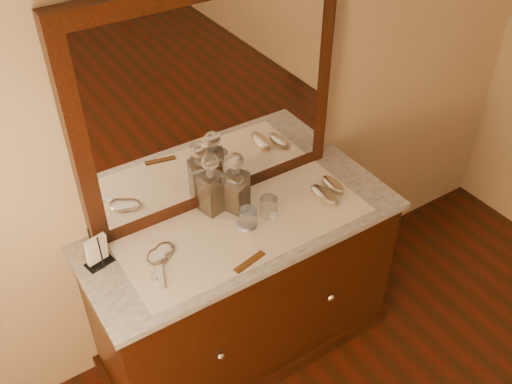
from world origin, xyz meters
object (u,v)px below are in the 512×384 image
napkin_rack (97,252)px  hand_mirror_outer (158,261)px  mirror_frame (211,101)px  hand_mirror_inner (163,254)px  dresser_cabinet (245,291)px  brush_near (324,196)px  decanter_right (236,188)px  pin_dish (246,224)px  decanter_left (212,189)px  comb (250,262)px  brush_far (333,185)px

napkin_rack → hand_mirror_outer: size_ratio=0.72×
mirror_frame → hand_mirror_inner: 0.66m
dresser_cabinet → brush_near: bearing=-8.7°
decanter_right → hand_mirror_inner: decanter_right is taller
mirror_frame → decanter_right: (0.03, -0.14, -0.38)m
pin_dish → decanter_left: size_ratio=0.26×
mirror_frame → decanter_right: 0.41m
comb → pin_dish: bearing=50.2°
brush_near → hand_mirror_outer: size_ratio=0.74×
hand_mirror_outer → hand_mirror_inner: (0.03, 0.02, -0.00)m
pin_dish → hand_mirror_inner: size_ratio=0.40×
comb → decanter_right: decanter_right is taller
dresser_cabinet → brush_far: brush_far is taller
decanter_right → brush_near: size_ratio=1.76×
pin_dish → napkin_rack: napkin_rack is taller
comb → napkin_rack: (-0.51, 0.33, 0.06)m
brush_near → brush_far: bearing=25.7°
pin_dish → brush_near: size_ratio=0.47×
decanter_right → brush_near: 0.41m
brush_far → hand_mirror_inner: 0.87m
decanter_left → napkin_rack: bearing=-176.3°
hand_mirror_outer → decanter_left: bearing=25.2°
dresser_cabinet → brush_near: 0.62m
mirror_frame → hand_mirror_outer: 0.69m
decanter_left → decanter_right: size_ratio=1.02×
pin_dish → brush_far: brush_far is taller
dresser_cabinet → hand_mirror_inner: bearing=178.0°
napkin_rack → brush_near: bearing=-10.0°
decanter_right → napkin_rack: bearing=178.9°
mirror_frame → hand_mirror_inner: bearing=-148.8°
hand_mirror_outer → comb: bearing=-33.2°
dresser_cabinet → hand_mirror_inner: (-0.38, 0.01, 0.45)m
decanter_left → brush_near: size_ratio=1.79×
brush_near → brush_far: (0.09, 0.04, -0.00)m
napkin_rack → decanter_left: (0.55, 0.04, 0.06)m
pin_dish → comb: pin_dish is taller
napkin_rack → mirror_frame: bearing=11.6°
pin_dish → brush_near: (0.40, -0.04, 0.02)m
mirror_frame → dresser_cabinet: bearing=-90.0°
decanter_right → brush_far: decanter_right is taller
comb → brush_near: brush_near is taller
mirror_frame → brush_near: bearing=-37.6°
brush_far → hand_mirror_outer: brush_far is taller
hand_mirror_inner → decanter_left: bearing=24.0°
brush_far → mirror_frame: bearing=151.3°
dresser_cabinet → hand_mirror_outer: 0.62m
napkin_rack → comb: bearing=-32.9°
pin_dish → brush_far: size_ratio=0.55×
decanter_left → hand_mirror_inner: 0.36m
dresser_cabinet → pin_dish: 0.45m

